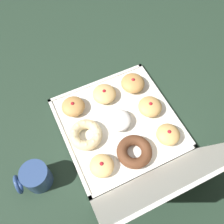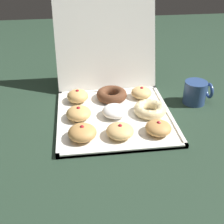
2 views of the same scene
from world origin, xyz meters
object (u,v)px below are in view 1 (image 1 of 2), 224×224
donut_box (119,123)px  jelly_filled_donut_3 (151,107)px  powdered_filled_donut_4 (120,120)px  jelly_filled_donut_8 (102,166)px  cruller_donut_5 (86,135)px  chocolate_cake_ring_donut_7 (134,152)px  jelly_filled_donut_2 (73,106)px  coffee_mug (35,177)px  jelly_filled_donut_0 (133,83)px  jelly_filled_donut_1 (104,94)px  jelly_filled_donut_6 (168,134)px

donut_box → jelly_filled_donut_3: 0.13m
powdered_filled_donut_4 → jelly_filled_donut_8: size_ratio=1.11×
jelly_filled_donut_3 → cruller_donut_5: jelly_filled_donut_3 is taller
donut_box → jelly_filled_donut_3: bearing=178.2°
powdered_filled_donut_4 → chocolate_cake_ring_donut_7: 0.13m
jelly_filled_donut_2 → coffee_mug: 0.28m
powdered_filled_donut_4 → cruller_donut_5: bearing=-0.2°
powdered_filled_donut_4 → chocolate_cake_ring_donut_7: bearing=86.1°
powdered_filled_donut_4 → cruller_donut_5: size_ratio=0.76×
jelly_filled_donut_0 → jelly_filled_donut_2: jelly_filled_donut_0 is taller
jelly_filled_donut_8 → chocolate_cake_ring_donut_7: bearing=178.6°
chocolate_cake_ring_donut_7 → jelly_filled_donut_2: bearing=-64.4°
donut_box → cruller_donut_5: (0.13, 0.00, 0.02)m
cruller_donut_5 → coffee_mug: bearing=20.3°
jelly_filled_donut_1 → jelly_filled_donut_2: 0.13m
powdered_filled_donut_4 → jelly_filled_donut_6: size_ratio=1.08×
coffee_mug → jelly_filled_donut_1: bearing=-148.8°
jelly_filled_donut_6 → coffee_mug: bearing=-6.4°
jelly_filled_donut_1 → jelly_filled_donut_6: 0.28m
powdered_filled_donut_4 → coffee_mug: bearing=12.5°
chocolate_cake_ring_donut_7 → jelly_filled_donut_8: (0.12, -0.00, 0.00)m
jelly_filled_donut_0 → jelly_filled_donut_8: (0.25, 0.25, -0.00)m
donut_box → cruller_donut_5: size_ratio=3.47×
jelly_filled_donut_8 → jelly_filled_donut_2: bearing=-89.6°
donut_box → jelly_filled_donut_1: (0.00, -0.13, 0.03)m
jelly_filled_donut_1 → jelly_filled_donut_8: (0.13, 0.25, 0.00)m
cruller_donut_5 → jelly_filled_donut_6: size_ratio=1.42×
chocolate_cake_ring_donut_7 → coffee_mug: bearing=-9.6°
jelly_filled_donut_1 → donut_box: bearing=90.1°
jelly_filled_donut_1 → cruller_donut_5: 0.18m
jelly_filled_donut_0 → coffee_mug: coffee_mug is taller
powdered_filled_donut_4 → jelly_filled_donut_8: bearing=44.3°
jelly_filled_donut_1 → powdered_filled_donut_4: 0.13m
donut_box → jelly_filled_donut_0: bearing=-134.9°
jelly_filled_donut_1 → cruller_donut_5: bearing=44.2°
donut_box → jelly_filled_donut_0: size_ratio=4.45×
powdered_filled_donut_4 → jelly_filled_donut_0: bearing=-134.0°
jelly_filled_donut_3 → cruller_donut_5: bearing=-0.9°
jelly_filled_donut_1 → jelly_filled_donut_3: jelly_filled_donut_3 is taller
jelly_filled_donut_2 → jelly_filled_donut_6: bearing=135.6°
jelly_filled_donut_0 → jelly_filled_donut_1: bearing=-1.7°
jelly_filled_donut_2 → jelly_filled_donut_8: size_ratio=1.06×
jelly_filled_donut_8 → coffee_mug: 0.21m
donut_box → cruller_donut_5: bearing=0.1°
donut_box → jelly_filled_donut_3: size_ratio=4.65×
jelly_filled_donut_3 → powdered_filled_donut_4: bearing=-1.5°
jelly_filled_donut_0 → chocolate_cake_ring_donut_7: 0.28m
jelly_filled_donut_2 → jelly_filled_donut_8: bearing=90.4°
jelly_filled_donut_8 → coffee_mug: size_ratio=0.76×
jelly_filled_donut_1 → jelly_filled_donut_6: (-0.13, 0.25, 0.00)m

